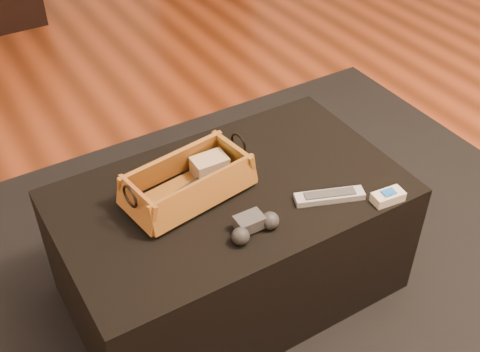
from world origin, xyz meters
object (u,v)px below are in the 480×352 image
wicker_basket (188,183)px  cream_gadget (388,197)px  silver_remote (330,196)px  tv_remote (186,194)px  game_controller (253,226)px  ottoman (231,242)px

wicker_basket → cream_gadget: size_ratio=4.10×
silver_remote → wicker_basket: bearing=146.3°
wicker_basket → silver_remote: wicker_basket is taller
tv_remote → game_controller: game_controller is taller
ottoman → game_controller: bearing=-101.1°
game_controller → silver_remote: 0.26m
tv_remote → wicker_basket: bearing=30.9°
ottoman → silver_remote: silver_remote is taller
game_controller → silver_remote: (0.26, 0.00, -0.01)m
game_controller → cream_gadget: (0.39, -0.09, -0.01)m
tv_remote → silver_remote: (0.35, -0.21, -0.01)m
cream_gadget → silver_remote: bearing=146.2°
game_controller → silver_remote: game_controller is taller
silver_remote → cream_gadget: bearing=-33.8°
ottoman → cream_gadget: size_ratio=10.44×
wicker_basket → silver_remote: (0.33, -0.22, -0.03)m
game_controller → cream_gadget: size_ratio=1.58×
ottoman → cream_gadget: (0.36, -0.27, 0.23)m
wicker_basket → silver_remote: size_ratio=1.95×
cream_gadget → tv_remote: bearing=148.5°
tv_remote → cream_gadget: bearing=-46.0°
ottoman → wicker_basket: wicker_basket is taller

